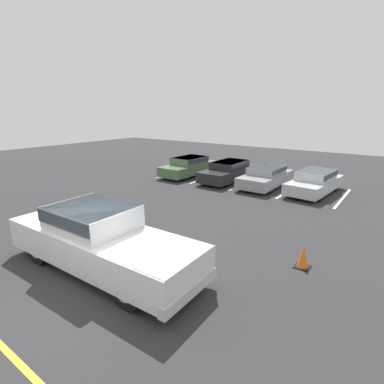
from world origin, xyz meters
name	(u,v)px	position (x,y,z in m)	size (l,w,h in m)	color
ground_plane	(87,288)	(0.00, 0.00, 0.00)	(60.00, 60.00, 0.00)	#2D2D30
stall_stripe_a	(176,172)	(-7.16, 12.50, 0.00)	(0.12, 4.21, 0.01)	white
stall_stripe_b	(208,177)	(-4.44, 12.50, 0.00)	(0.12, 4.21, 0.01)	white
stall_stripe_c	(246,183)	(-1.72, 12.50, 0.00)	(0.12, 4.21, 0.01)	white
stall_stripe_d	(290,190)	(1.00, 12.50, 0.00)	(0.12, 4.21, 0.01)	white
stall_stripe_e	(343,198)	(3.72, 12.50, 0.00)	(0.12, 4.21, 0.01)	white
pickup_truck	(102,239)	(-0.41, 0.87, 0.91)	(6.16, 2.15, 1.81)	silver
parked_sedan_a	(189,166)	(-5.88, 12.31, 0.67)	(1.84, 4.54, 1.26)	#4C6B47
parked_sedan_b	(229,170)	(-2.93, 12.56, 0.65)	(1.75, 4.78, 1.22)	#232326
parked_sedan_c	(266,176)	(-0.42, 12.43, 0.63)	(1.83, 4.29, 1.18)	gray
parked_sedan_d	(315,181)	(2.25, 12.65, 0.65)	(2.11, 4.43, 1.22)	#B7BABF
traffic_cone	(303,258)	(4.11, 4.26, 0.30)	(0.42, 0.42, 0.64)	black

